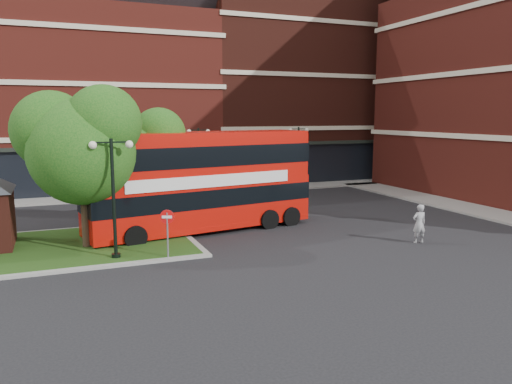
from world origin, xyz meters
name	(u,v)px	position (x,y,z in m)	size (l,w,h in m)	color
ground	(243,249)	(0.00, 0.00, 0.00)	(120.00, 120.00, 0.00)	black
pavement_far	(167,194)	(0.00, 16.50, 0.06)	(44.00, 3.00, 0.12)	slate
pavement_side	(487,213)	(16.50, 2.00, 0.06)	(3.00, 28.00, 0.12)	slate
terrace_far_left	(47,101)	(-8.00, 24.00, 7.00)	(26.00, 12.00, 14.00)	maroon
terrace_far_right	(292,93)	(14.00, 24.00, 8.00)	(18.00, 12.00, 16.00)	#471911
traffic_island	(51,248)	(-8.00, 3.00, 0.07)	(12.60, 7.60, 0.15)	gray
tree_island_west	(79,141)	(-6.60, 2.58, 4.79)	(5.40, 4.71, 7.21)	#2D2116
tree_island_east	(141,149)	(-3.58, 5.06, 4.24)	(4.46, 3.90, 6.29)	#2D2116
lamp_island	(113,193)	(-5.50, 0.20, 2.83)	(1.72, 0.36, 5.00)	black
lamp_far_left	(199,158)	(2.00, 14.50, 2.83)	(1.72, 0.36, 5.00)	black
lamp_far_right	(298,155)	(10.00, 14.50, 2.83)	(1.72, 0.36, 5.00)	black
bus	(201,175)	(-0.77, 4.00, 2.92)	(11.94, 4.62, 4.45)	#B10E07
woman	(419,224)	(7.93, -2.12, 0.92)	(0.67, 0.44, 1.84)	#949497
car_silver	(133,187)	(-2.52, 16.00, 0.78)	(1.83, 4.55, 1.55)	silver
car_white	(234,182)	(5.17, 15.89, 0.74)	(1.57, 4.51, 1.49)	silver
no_entry_sign	(167,224)	(-3.50, -0.50, 1.50)	(0.56, 0.26, 2.11)	slate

